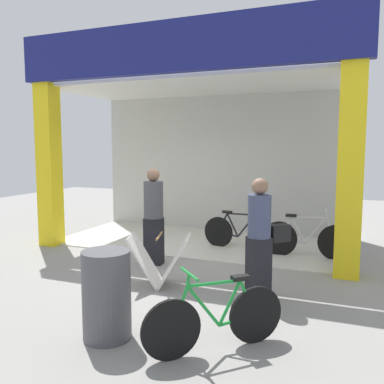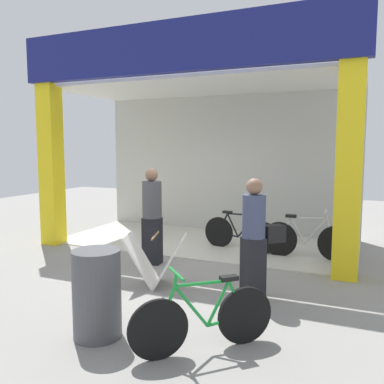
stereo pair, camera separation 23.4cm
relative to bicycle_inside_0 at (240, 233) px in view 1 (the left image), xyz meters
name	(u,v)px [view 1 (the left image)]	position (x,y,z in m)	size (l,w,h in m)	color
ground_plane	(178,258)	(-0.88, -1.01, -0.34)	(20.27, 20.27, 0.00)	gray
shop_facade	(205,137)	(-0.88, 0.42, 1.88)	(6.33, 3.02, 4.15)	beige
bicycle_inside_0	(240,233)	(0.00, 0.00, 0.00)	(1.56, 0.43, 0.86)	black
bicycle_inside_1	(307,239)	(1.30, -0.12, 0.02)	(1.64, 0.45, 0.90)	black
bicycle_parked_0	(216,318)	(0.82, -3.99, -0.01)	(1.13, 1.09, 0.84)	black
sandwich_board_sign	(160,260)	(-0.55, -2.46, 0.03)	(1.00, 0.77, 0.76)	silver
pedestrian_1	(261,237)	(0.92, -2.39, 0.49)	(0.60, 0.59, 1.62)	black
pedestrian_2	(154,215)	(-1.13, -1.49, 0.51)	(0.36, 0.36, 1.66)	black
trash_bin	(107,295)	(-0.34, -4.15, 0.13)	(0.51, 0.51, 0.95)	#4C4C51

